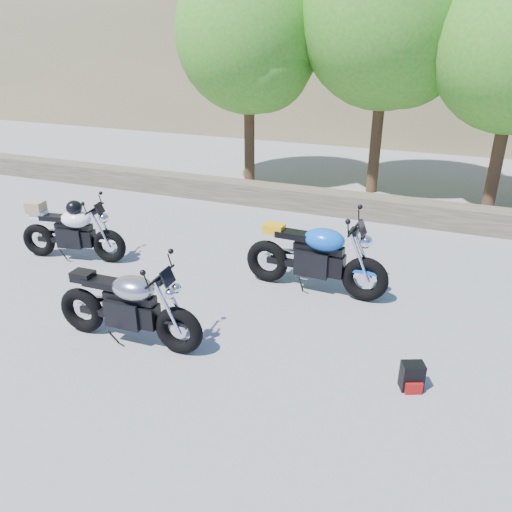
# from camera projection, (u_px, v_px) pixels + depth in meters

# --- Properties ---
(ground) EXTENTS (90.00, 90.00, 0.00)m
(ground) POSITION_uv_depth(u_px,v_px,m) (216.00, 330.00, 6.96)
(ground) COLOR gray
(ground) RESTS_ON ground
(stone_wall) EXTENTS (22.00, 0.55, 0.50)m
(stone_wall) POSITION_uv_depth(u_px,v_px,m) (321.00, 201.00, 11.52)
(stone_wall) COLOR #47402F
(stone_wall) RESTS_ON ground
(tree_decid_left) EXTENTS (3.67, 3.67, 5.62)m
(tree_decid_left) POSITION_uv_depth(u_px,v_px,m) (252.00, 41.00, 12.35)
(tree_decid_left) COLOR #382314
(tree_decid_left) RESTS_ON ground
(tree_decid_mid) EXTENTS (4.08, 4.08, 6.24)m
(tree_decid_mid) POSITION_uv_depth(u_px,v_px,m) (392.00, 22.00, 11.40)
(tree_decid_mid) COLOR #382314
(tree_decid_mid) RESTS_ON ground
(silver_bike) EXTENTS (2.15, 0.68, 1.08)m
(silver_bike) POSITION_uv_depth(u_px,v_px,m) (128.00, 307.00, 6.49)
(silver_bike) COLOR black
(silver_bike) RESTS_ON ground
(white_bike) EXTENTS (2.02, 0.68, 1.12)m
(white_bike) POSITION_uv_depth(u_px,v_px,m) (71.00, 231.00, 8.96)
(white_bike) COLOR black
(white_bike) RESTS_ON ground
(blue_bike) EXTENTS (2.35, 0.74, 1.18)m
(blue_bike) POSITION_uv_depth(u_px,v_px,m) (316.00, 258.00, 7.81)
(blue_bike) COLOR black
(blue_bike) RESTS_ON ground
(backpack) EXTENTS (0.30, 0.29, 0.34)m
(backpack) POSITION_uv_depth(u_px,v_px,m) (412.00, 377.00, 5.74)
(backpack) COLOR black
(backpack) RESTS_ON ground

